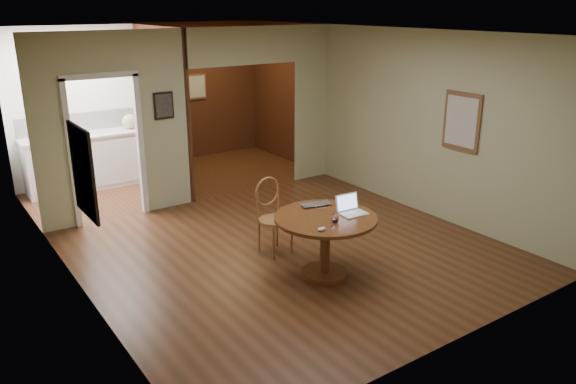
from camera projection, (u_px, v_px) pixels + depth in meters
floor at (293, 252)px, 7.21m from camera, size 5.00×5.00×0.00m
room_shell at (157, 119)px, 8.96m from camera, size 5.20×7.50×5.00m
dining_table at (325, 232)px, 6.44m from camera, size 1.18×1.18×0.74m
chair at (272, 211)px, 7.08m from camera, size 0.45×0.45×0.98m
open_laptop at (350, 208)px, 6.47m from camera, size 0.32×0.28×0.21m
closed_laptop at (318, 206)px, 6.67m from camera, size 0.41×0.31×0.03m
mouse at (322, 229)px, 5.97m from camera, size 0.10×0.06×0.04m
wine_glass at (335, 218)px, 6.20m from camera, size 0.09×0.09×0.10m
pen at (334, 224)px, 6.14m from camera, size 0.13×0.09×0.01m
kitchen_cabinet at (87, 161)px, 9.60m from camera, size 2.06×0.60×0.94m
grocery_bag at (130, 121)px, 9.84m from camera, size 0.27×0.23×0.26m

